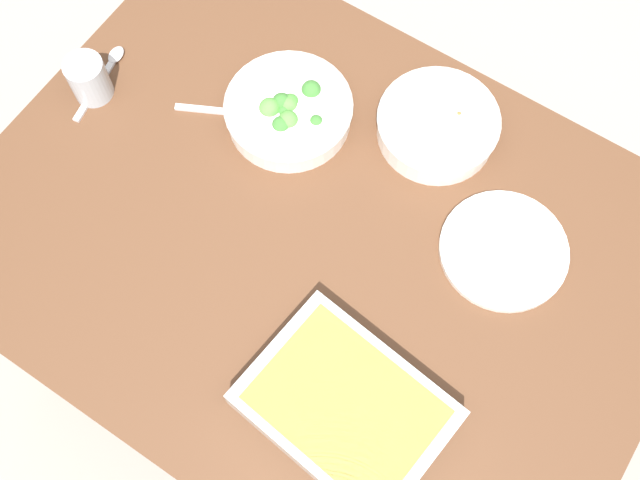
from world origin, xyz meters
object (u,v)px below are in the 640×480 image
object	(u,v)px
broccoli_bowl	(289,110)
spoon_spare	(105,72)
drink_cup	(89,80)
spoon_by_broccoli	(236,112)
side_plate	(504,250)
stew_bowl	(438,125)
spoon_by_stew	(420,148)
baking_dish	(346,407)

from	to	relation	value
broccoli_bowl	spoon_spare	distance (m)	0.36
drink_cup	spoon_by_broccoli	bearing A→B (deg)	23.19
broccoli_bowl	spoon_by_broccoli	distance (m)	0.10
broccoli_bowl	side_plate	distance (m)	0.45
broccoli_bowl	spoon_by_broccoli	bearing A→B (deg)	-153.68
spoon_spare	stew_bowl	bearing A→B (deg)	21.29
stew_bowl	spoon_spare	distance (m)	0.63
spoon_by_stew	spoon_spare	distance (m)	0.60
spoon_by_stew	broccoli_bowl	bearing A→B (deg)	-161.49
stew_bowl	spoon_spare	bearing A→B (deg)	-158.71
stew_bowl	spoon_by_broccoli	world-z (taller)	stew_bowl
spoon_by_broccoli	side_plate	bearing A→B (deg)	2.94
spoon_by_stew	spoon_by_broccoli	bearing A→B (deg)	-159.25
drink_cup	side_plate	xyz separation A→B (m)	(0.79, 0.13, -0.03)
side_plate	spoon_by_broccoli	distance (m)	0.54
drink_cup	broccoli_bowl	bearing A→B (deg)	24.03
drink_cup	spoon_by_broccoli	size ratio (longest dim) A/B	0.52
baking_dish	side_plate	bearing A→B (deg)	78.02
stew_bowl	side_plate	xyz separation A→B (m)	(0.21, -0.14, -0.03)
spoon_by_stew	spoon_by_broccoli	size ratio (longest dim) A/B	1.06
stew_bowl	baking_dish	distance (m)	0.53
drink_cup	baking_dish	bearing A→B (deg)	-18.88
stew_bowl	spoon_by_broccoli	xyz separation A→B (m)	(-0.33, -0.16, -0.03)
baking_dish	spoon_by_broccoli	size ratio (longest dim) A/B	1.96
broccoli_bowl	side_plate	xyz separation A→B (m)	(0.45, -0.02, -0.02)
spoon_by_broccoli	spoon_spare	xyz separation A→B (m)	(-0.26, -0.06, 0.00)
spoon_by_stew	baking_dish	bearing A→B (deg)	-73.34
spoon_by_broccoli	spoon_by_stew	bearing A→B (deg)	20.75
baking_dish	spoon_spare	world-z (taller)	baking_dish
stew_bowl	drink_cup	bearing A→B (deg)	-154.88
baking_dish	spoon_by_broccoli	distance (m)	0.58
broccoli_bowl	spoon_spare	bearing A→B (deg)	-162.67
baking_dish	spoon_by_stew	distance (m)	0.49
spoon_by_stew	side_plate	bearing A→B (deg)	-22.97
side_plate	spoon_spare	world-z (taller)	side_plate
spoon_by_stew	spoon_spare	world-z (taller)	same
drink_cup	spoon_by_broccoli	xyz separation A→B (m)	(0.25, 0.11, -0.03)
spoon_by_stew	spoon_spare	xyz separation A→B (m)	(-0.57, -0.18, 0.00)
broccoli_bowl	spoon_by_stew	bearing A→B (deg)	18.51
baking_dish	spoon_spare	xyz separation A→B (m)	(-0.71, 0.28, -0.03)
broccoli_bowl	drink_cup	size ratio (longest dim) A/B	2.73
side_plate	spoon_by_stew	bearing A→B (deg)	157.03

